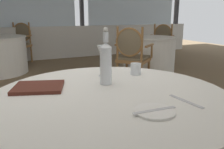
{
  "coord_description": "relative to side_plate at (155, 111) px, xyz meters",
  "views": [
    {
      "loc": [
        -0.39,
        -1.98,
        1.15
      ],
      "look_at": [
        0.16,
        -0.8,
        0.81
      ],
      "focal_mm": 37.2,
      "sensor_mm": 36.0,
      "label": 1
    }
  ],
  "objects": [
    {
      "name": "menu_book",
      "position": [
        -0.41,
        0.56,
        0.01
      ],
      "size": [
        0.33,
        0.3,
        0.02
      ],
      "primitive_type": "cube",
      "rotation": [
        0.0,
        0.0,
        -0.32
      ],
      "color": "#512319",
      "rests_on": "foreground_table"
    },
    {
      "name": "dining_chair_2_0",
      "position": [
        -0.2,
        5.23,
        -0.18
      ],
      "size": [
        0.65,
        0.63,
        0.97
      ],
      "rotation": [
        0.0,
        0.0,
        4.16
      ],
      "color": "olive",
      "rests_on": "ground_plane"
    },
    {
      "name": "dining_chair_1_1",
      "position": [
        1.25,
        2.39,
        -0.17
      ],
      "size": [
        0.65,
        0.66,
        0.97
      ],
      "rotation": [
        0.0,
        0.0,
        6.97
      ],
      "color": "olive",
      "rests_on": "ground_plane"
    },
    {
      "name": "side_plate",
      "position": [
        0.0,
        0.0,
        0.0
      ],
      "size": [
        0.18,
        0.18,
        0.01
      ],
      "primitive_type": "cylinder",
      "color": "white",
      "rests_on": "foreground_table"
    },
    {
      "name": "butter_knife",
      "position": [
        0.0,
        0.0,
        0.01
      ],
      "size": [
        0.21,
        0.03,
        0.0
      ],
      "primitive_type": "cube",
      "rotation": [
        0.0,
        0.0,
        -0.06
      ],
      "color": "silver",
      "rests_on": "foreground_table"
    },
    {
      "name": "wine_glass",
      "position": [
        0.04,
        0.67,
        0.15
      ],
      "size": [
        0.08,
        0.08,
        0.21
      ],
      "color": "white",
      "rests_on": "foreground_table"
    },
    {
      "name": "dinner_fork",
      "position": [
        0.22,
        0.04,
        -0.0
      ],
      "size": [
        0.04,
        0.21,
        0.0
      ],
      "primitive_type": "cube",
      "rotation": [
        0.0,
        0.0,
        1.67
      ],
      "color": "silver",
      "rests_on": "foreground_table"
    },
    {
      "name": "dining_chair_1_0",
      "position": [
        2.71,
        3.58,
        -0.18
      ],
      "size": [
        0.65,
        0.66,
        0.94
      ],
      "rotation": [
        0.0,
        0.0,
        3.83
      ],
      "color": "olive",
      "rests_on": "ground_plane"
    },
    {
      "name": "water_tumbler",
      "position": [
        0.27,
        0.61,
        0.04
      ],
      "size": [
        0.08,
        0.08,
        0.08
      ],
      "primitive_type": "cylinder",
      "color": "white",
      "rests_on": "foreground_table"
    },
    {
      "name": "background_table_1",
      "position": [
        1.98,
        2.99,
        -0.37
      ],
      "size": [
        1.02,
        1.02,
        0.73
      ],
      "color": "silver",
      "rests_on": "ground_plane"
    },
    {
      "name": "ground_plane",
      "position": [
        -0.18,
        1.21,
        -0.74
      ],
      "size": [
        14.75,
        14.75,
        0.0
      ],
      "primitive_type": "plane",
      "color": "#756047"
    },
    {
      "name": "window_wall_far",
      "position": [
        -0.18,
        5.47,
        0.4
      ],
      "size": [
        10.29,
        0.14,
        2.84
      ],
      "color": "silver",
      "rests_on": "ground_plane"
    },
    {
      "name": "water_bottle",
      "position": [
        -0.02,
        0.48,
        0.13
      ],
      "size": [
        0.07,
        0.07,
        0.34
      ],
      "color": "white",
      "rests_on": "foreground_table"
    }
  ]
}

